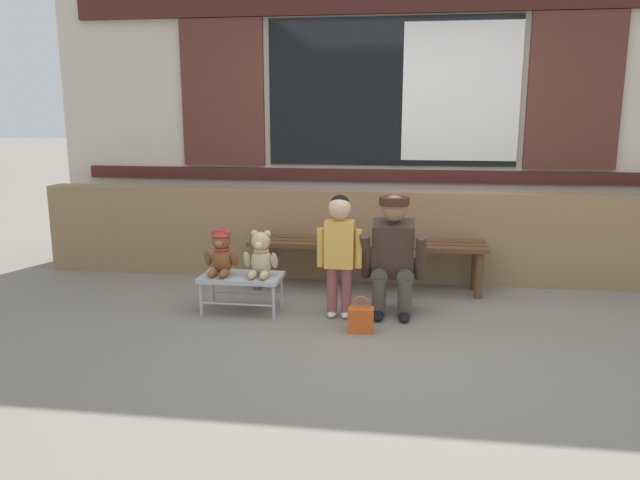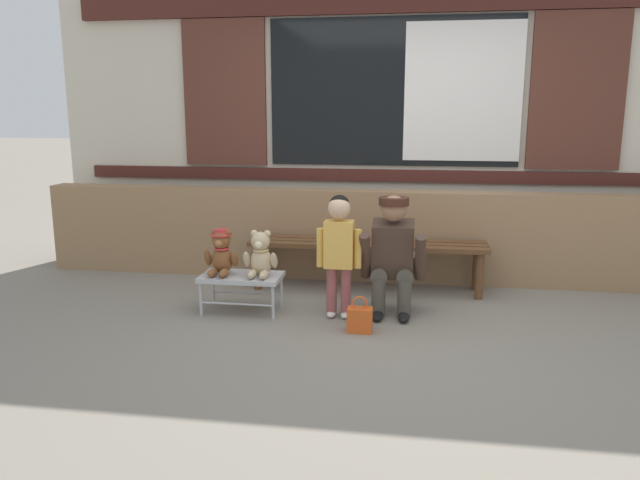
{
  "view_description": "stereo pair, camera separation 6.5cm",
  "coord_description": "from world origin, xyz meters",
  "px_view_note": "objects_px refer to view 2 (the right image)",
  "views": [
    {
      "loc": [
        0.17,
        -4.26,
        1.57
      ],
      "look_at": [
        -0.51,
        0.55,
        0.55
      ],
      "focal_mm": 34.4,
      "sensor_mm": 36.0,
      "label": 1
    },
    {
      "loc": [
        0.24,
        -4.25,
        1.57
      ],
      "look_at": [
        -0.51,
        0.55,
        0.55
      ],
      "focal_mm": 34.4,
      "sensor_mm": 36.0,
      "label": 2
    }
  ],
  "objects_px": {
    "adult_crouching": "(394,255)",
    "handbag_on_ground": "(360,319)",
    "small_display_bench": "(241,279)",
    "child_standing": "(339,243)",
    "teddy_bear_with_hat": "(221,253)",
    "teddy_bear_plain": "(261,255)",
    "wooden_bench_long": "(367,249)"
  },
  "relations": [
    {
      "from": "small_display_bench",
      "to": "adult_crouching",
      "type": "height_order",
      "value": "adult_crouching"
    },
    {
      "from": "adult_crouching",
      "to": "teddy_bear_plain",
      "type": "bearing_deg",
      "value": -173.37
    },
    {
      "from": "small_display_bench",
      "to": "child_standing",
      "type": "bearing_deg",
      "value": -1.63
    },
    {
      "from": "teddy_bear_with_hat",
      "to": "handbag_on_ground",
      "type": "bearing_deg",
      "value": -16.29
    },
    {
      "from": "teddy_bear_with_hat",
      "to": "adult_crouching",
      "type": "distance_m",
      "value": 1.36
    },
    {
      "from": "adult_crouching",
      "to": "small_display_bench",
      "type": "bearing_deg",
      "value": -174.18
    },
    {
      "from": "wooden_bench_long",
      "to": "teddy_bear_with_hat",
      "type": "xyz_separation_m",
      "value": [
        -1.1,
        -0.76,
        0.1
      ]
    },
    {
      "from": "small_display_bench",
      "to": "adult_crouching",
      "type": "xyz_separation_m",
      "value": [
        1.2,
        0.12,
        0.21
      ]
    },
    {
      "from": "handbag_on_ground",
      "to": "child_standing",
      "type": "bearing_deg",
      "value": 122.19
    },
    {
      "from": "teddy_bear_with_hat",
      "to": "child_standing",
      "type": "xyz_separation_m",
      "value": [
        0.94,
        -0.02,
        0.12
      ]
    },
    {
      "from": "small_display_bench",
      "to": "adult_crouching",
      "type": "distance_m",
      "value": 1.22
    },
    {
      "from": "small_display_bench",
      "to": "teddy_bear_plain",
      "type": "xyz_separation_m",
      "value": [
        0.16,
        0.0,
        0.2
      ]
    },
    {
      "from": "child_standing",
      "to": "small_display_bench",
      "type": "bearing_deg",
      "value": 178.37
    },
    {
      "from": "adult_crouching",
      "to": "handbag_on_ground",
      "type": "height_order",
      "value": "adult_crouching"
    },
    {
      "from": "child_standing",
      "to": "adult_crouching",
      "type": "height_order",
      "value": "child_standing"
    },
    {
      "from": "small_display_bench",
      "to": "adult_crouching",
      "type": "bearing_deg",
      "value": 5.82
    },
    {
      "from": "small_display_bench",
      "to": "handbag_on_ground",
      "type": "bearing_deg",
      "value": -18.67
    },
    {
      "from": "wooden_bench_long",
      "to": "handbag_on_ground",
      "type": "bearing_deg",
      "value": -87.94
    },
    {
      "from": "teddy_bear_with_hat",
      "to": "handbag_on_ground",
      "type": "height_order",
      "value": "teddy_bear_with_hat"
    },
    {
      "from": "adult_crouching",
      "to": "handbag_on_ground",
      "type": "distance_m",
      "value": 0.63
    },
    {
      "from": "wooden_bench_long",
      "to": "child_standing",
      "type": "height_order",
      "value": "child_standing"
    },
    {
      "from": "teddy_bear_plain",
      "to": "handbag_on_ground",
      "type": "height_order",
      "value": "teddy_bear_plain"
    },
    {
      "from": "teddy_bear_with_hat",
      "to": "child_standing",
      "type": "bearing_deg",
      "value": -1.48
    },
    {
      "from": "teddy_bear_plain",
      "to": "adult_crouching",
      "type": "bearing_deg",
      "value": 6.63
    },
    {
      "from": "teddy_bear_plain",
      "to": "small_display_bench",
      "type": "bearing_deg",
      "value": -179.49
    },
    {
      "from": "small_display_bench",
      "to": "child_standing",
      "type": "height_order",
      "value": "child_standing"
    },
    {
      "from": "teddy_bear_plain",
      "to": "handbag_on_ground",
      "type": "xyz_separation_m",
      "value": [
        0.82,
        -0.33,
        -0.37
      ]
    },
    {
      "from": "teddy_bear_plain",
      "to": "child_standing",
      "type": "distance_m",
      "value": 0.64
    },
    {
      "from": "small_display_bench",
      "to": "teddy_bear_with_hat",
      "type": "bearing_deg",
      "value": 179.23
    },
    {
      "from": "adult_crouching",
      "to": "handbag_on_ground",
      "type": "xyz_separation_m",
      "value": [
        -0.22,
        -0.45,
        -0.38
      ]
    },
    {
      "from": "small_display_bench",
      "to": "teddy_bear_with_hat",
      "type": "distance_m",
      "value": 0.26
    },
    {
      "from": "teddy_bear_plain",
      "to": "adult_crouching",
      "type": "relative_size",
      "value": 0.38
    }
  ]
}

